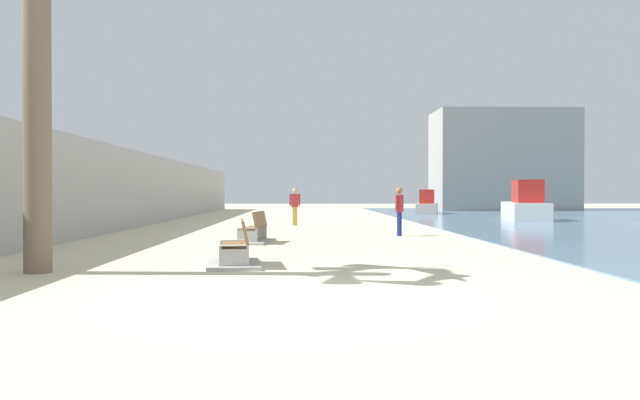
{
  "coord_description": "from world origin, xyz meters",
  "views": [
    {
      "loc": [
        0.27,
        -9.5,
        1.56
      ],
      "look_at": [
        1.0,
        17.85,
        1.24
      ],
      "focal_mm": 35.45,
      "sensor_mm": 36.0,
      "label": 1
    }
  ],
  "objects_px": {
    "person_walking": "(399,207)",
    "boat_far_right": "(427,205)",
    "bench_near": "(235,255)",
    "bench_far": "(253,235)",
    "boat_far_left": "(525,205)",
    "person_standing": "(295,204)"
  },
  "relations": [
    {
      "from": "bench_near",
      "to": "person_walking",
      "type": "xyz_separation_m",
      "value": [
        4.91,
        9.11,
        0.8
      ]
    },
    {
      "from": "bench_far",
      "to": "boat_far_right",
      "type": "relative_size",
      "value": 0.34
    },
    {
      "from": "bench_near",
      "to": "person_walking",
      "type": "bearing_deg",
      "value": 61.66
    },
    {
      "from": "bench_near",
      "to": "person_walking",
      "type": "height_order",
      "value": "person_walking"
    },
    {
      "from": "person_standing",
      "to": "boat_far_left",
      "type": "bearing_deg",
      "value": 21.8
    },
    {
      "from": "bench_far",
      "to": "person_walking",
      "type": "relative_size",
      "value": 1.27
    },
    {
      "from": "person_walking",
      "to": "person_standing",
      "type": "distance_m",
      "value": 8.22
    },
    {
      "from": "person_walking",
      "to": "boat_far_right",
      "type": "xyz_separation_m",
      "value": [
        5.56,
        23.02,
        -0.36
      ]
    },
    {
      "from": "bench_near",
      "to": "boat_far_right",
      "type": "height_order",
      "value": "boat_far_right"
    },
    {
      "from": "bench_far",
      "to": "person_standing",
      "type": "distance_m",
      "value": 10.31
    },
    {
      "from": "person_standing",
      "to": "boat_far_right",
      "type": "distance_m",
      "value": 18.37
    },
    {
      "from": "person_walking",
      "to": "boat_far_left",
      "type": "bearing_deg",
      "value": 54.07
    },
    {
      "from": "bench_near",
      "to": "person_standing",
      "type": "xyz_separation_m",
      "value": [
        1.05,
        16.37,
        0.81
      ]
    },
    {
      "from": "boat_far_right",
      "to": "person_walking",
      "type": "bearing_deg",
      "value": -103.58
    },
    {
      "from": "boat_far_left",
      "to": "person_walking",
      "type": "bearing_deg",
      "value": -125.93
    },
    {
      "from": "person_standing",
      "to": "boat_far_right",
      "type": "relative_size",
      "value": 0.27
    },
    {
      "from": "bench_near",
      "to": "person_walking",
      "type": "distance_m",
      "value": 10.38
    },
    {
      "from": "bench_near",
      "to": "boat_far_right",
      "type": "bearing_deg",
      "value": 71.95
    },
    {
      "from": "bench_near",
      "to": "boat_far_left",
      "type": "xyz_separation_m",
      "value": [
        13.9,
        21.5,
        0.6
      ]
    },
    {
      "from": "boat_far_right",
      "to": "boat_far_left",
      "type": "relative_size",
      "value": 0.9
    },
    {
      "from": "person_walking",
      "to": "boat_far_left",
      "type": "height_order",
      "value": "boat_far_left"
    },
    {
      "from": "bench_far",
      "to": "boat_far_left",
      "type": "xyz_separation_m",
      "value": [
        13.99,
        15.35,
        0.6
      ]
    }
  ]
}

